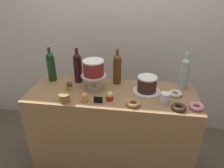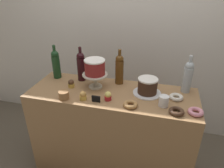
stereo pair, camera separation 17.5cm
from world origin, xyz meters
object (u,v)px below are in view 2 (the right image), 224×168
at_px(chocolate_round_cake, 148,86).
at_px(wine_bottle_green, 56,64).
at_px(cupcake_chocolate, 71,83).
at_px(coffee_cup_ceramic, 164,101).
at_px(white_layer_cake, 95,67).
at_px(cupcake_lemon, 108,96).
at_px(wine_bottle_clear, 188,76).
at_px(donut_maple, 130,105).
at_px(donut_chocolate, 176,111).
at_px(cupcake_caramel, 83,96).
at_px(donut_pink, 196,112).
at_px(cookie_stack, 64,95).
at_px(price_sign_chalkboard, 96,99).
at_px(wine_bottle_amber, 119,69).
at_px(cake_stand_pedestal, 95,78).
at_px(donut_sugar, 176,97).
at_px(wine_bottle_dark_red, 81,66).

relative_size(chocolate_round_cake, wine_bottle_green, 0.51).
bearing_deg(cupcake_chocolate, coffee_cup_ceramic, -7.57).
height_order(white_layer_cake, cupcake_lemon, white_layer_cake).
distance_m(wine_bottle_clear, donut_maple, 0.56).
bearing_deg(coffee_cup_ceramic, wine_bottle_green, 165.83).
distance_m(chocolate_round_cake, donut_chocolate, 0.34).
xyz_separation_m(white_layer_cake, cupcake_caramel, (-0.03, -0.23, -0.16)).
bearing_deg(white_layer_cake, chocolate_round_cake, -0.17).
xyz_separation_m(donut_chocolate, donut_pink, (0.13, 0.03, 0.00)).
relative_size(cookie_stack, price_sign_chalkboard, 1.20).
relative_size(wine_bottle_amber, cupcake_caramel, 4.38).
bearing_deg(wine_bottle_clear, donut_pink, -80.18).
relative_size(donut_chocolate, cookie_stack, 1.33).
distance_m(price_sign_chalkboard, coffee_cup_ceramic, 0.52).
relative_size(cake_stand_pedestal, wine_bottle_amber, 0.69).
height_order(cake_stand_pedestal, wine_bottle_green, wine_bottle_green).
bearing_deg(cupcake_lemon, donut_sugar, 16.14).
distance_m(wine_bottle_amber, cupcake_caramel, 0.43).
xyz_separation_m(cake_stand_pedestal, chocolate_round_cake, (0.46, -0.00, -0.01)).
xyz_separation_m(wine_bottle_dark_red, cupcake_lemon, (0.34, -0.29, -0.11)).
xyz_separation_m(wine_bottle_amber, coffee_cup_ceramic, (0.41, -0.29, -0.10)).
distance_m(cake_stand_pedestal, price_sign_chalkboard, 0.26).
relative_size(cupcake_chocolate, coffee_cup_ceramic, 0.87).
height_order(chocolate_round_cake, cupcake_lemon, chocolate_round_cake).
relative_size(wine_bottle_amber, wine_bottle_dark_red, 1.00).
relative_size(cookie_stack, coffee_cup_ceramic, 0.99).
bearing_deg(price_sign_chalkboard, donut_sugar, 18.49).
bearing_deg(wine_bottle_amber, white_layer_cake, -145.46).
bearing_deg(cupcake_lemon, wine_bottle_dark_red, 139.37).
bearing_deg(cookie_stack, cupcake_chocolate, 97.34).
relative_size(wine_bottle_dark_red, cupcake_chocolate, 4.38).
bearing_deg(wine_bottle_amber, cookie_stack, -133.87).
relative_size(white_layer_cake, donut_sugar, 1.61).
bearing_deg(wine_bottle_dark_red, donut_maple, -32.56).
bearing_deg(donut_maple, donut_chocolate, -0.98).
distance_m(chocolate_round_cake, donut_maple, 0.26).
relative_size(donut_sugar, donut_pink, 1.00).
bearing_deg(wine_bottle_dark_red, price_sign_chalkboard, -53.18).
distance_m(white_layer_cake, wine_bottle_amber, 0.23).
bearing_deg(cookie_stack, coffee_cup_ceramic, 6.94).
relative_size(wine_bottle_clear, donut_pink, 2.91).
bearing_deg(cake_stand_pedestal, donut_sugar, -2.50).
height_order(cake_stand_pedestal, wine_bottle_amber, wine_bottle_amber).
xyz_separation_m(cake_stand_pedestal, donut_chocolate, (0.70, -0.24, -0.07)).
distance_m(donut_sugar, coffee_cup_ceramic, 0.16).
relative_size(cake_stand_pedestal, donut_chocolate, 2.00).
height_order(white_layer_cake, donut_chocolate, white_layer_cake).
bearing_deg(cookie_stack, donut_sugar, 14.39).
xyz_separation_m(wine_bottle_amber, donut_pink, (0.64, -0.34, -0.13)).
distance_m(wine_bottle_amber, coffee_cup_ceramic, 0.52).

